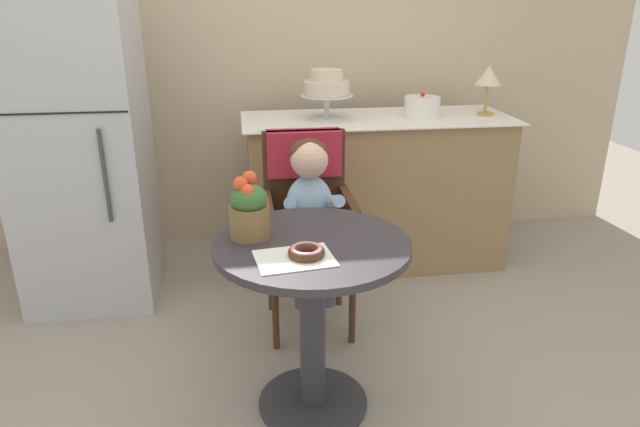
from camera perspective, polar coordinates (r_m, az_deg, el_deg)
name	(u,v)px	position (r m, az deg, el deg)	size (l,w,h in m)	color
ground_plane	(313,404)	(2.42, -0.71, -18.68)	(8.00, 8.00, 0.00)	gray
back_wall	(274,31)	(3.71, -4.72, 17.90)	(4.80, 0.10, 2.70)	#C1AD8E
cafe_table	(312,293)	(2.13, -0.77, -8.09)	(0.72, 0.72, 0.72)	#332D33
wicker_chair	(306,199)	(2.71, -1.39, 1.50)	(0.42, 0.45, 0.95)	#472D19
seated_child	(310,202)	(2.55, -0.98, 1.16)	(0.27, 0.32, 0.73)	#8CADCC
paper_napkin	(295,258)	(1.91, -2.59, -4.56)	(0.26, 0.20, 0.00)	white
donut_front	(306,251)	(1.91, -1.38, -3.85)	(0.13, 0.13, 0.04)	#4C2D19
flower_vase	(249,210)	(2.06, -7.15, 0.39)	(0.15, 0.15, 0.24)	brown
display_counter	(375,191)	(3.42, 5.57, 2.30)	(1.56, 0.62, 0.90)	#93754C
tiered_cake_stand	(327,87)	(3.22, 0.68, 12.69)	(0.30, 0.30, 0.28)	silver
round_layer_cake	(422,107)	(3.37, 10.27, 10.60)	(0.21, 0.21, 0.14)	white
table_lamp	(488,77)	(3.47, 16.67, 13.04)	(0.15, 0.15, 0.28)	#B28C47
refrigerator	(80,144)	(3.14, -23.12, 6.50)	(0.64, 0.63, 1.70)	#B7BABF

